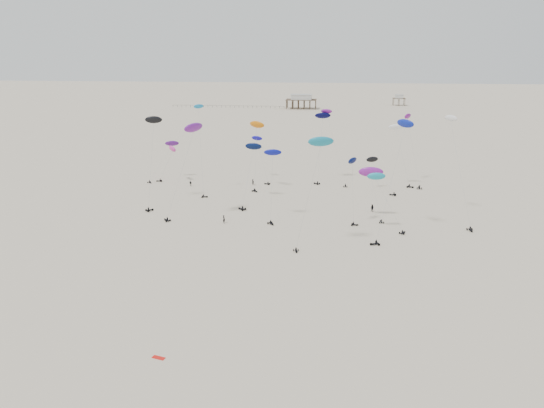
# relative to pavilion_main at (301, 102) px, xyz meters

# --- Properties ---
(ground_plane) EXTENTS (900.00, 900.00, 0.00)m
(ground_plane) POSITION_rel_pavilion_main_xyz_m (10.00, -150.00, -4.22)
(ground_plane) COLOR beige
(pavilion_main) EXTENTS (21.00, 13.00, 9.80)m
(pavilion_main) POSITION_rel_pavilion_main_xyz_m (0.00, 0.00, 0.00)
(pavilion_main) COLOR brown
(pavilion_main) RESTS_ON ground
(pavilion_small) EXTENTS (9.00, 7.00, 8.00)m
(pavilion_small) POSITION_rel_pavilion_main_xyz_m (70.00, 30.00, -0.74)
(pavilion_small) COLOR brown
(pavilion_small) RESTS_ON ground
(pier_fence) EXTENTS (80.20, 0.20, 1.50)m
(pier_fence) POSITION_rel_pavilion_main_xyz_m (-52.00, -0.00, -3.45)
(pier_fence) COLOR black
(pier_fence) RESTS_ON ground
(rig_0) EXTENTS (4.37, 8.27, 17.19)m
(rig_0) POSITION_rel_pavilion_main_xyz_m (8.76, -250.80, 8.18)
(rig_0) COLOR black
(rig_0) RESTS_ON ground
(rig_1) EXTENTS (8.99, 11.64, 23.16)m
(rig_1) POSITION_rel_pavilion_main_xyz_m (22.75, -211.02, 10.21)
(rig_1) COLOR black
(rig_1) RESTS_ON ground
(rig_2) EXTENTS (8.88, 10.13, 12.24)m
(rig_2) POSITION_rel_pavilion_main_xyz_m (36.28, -220.35, 1.99)
(rig_2) COLOR black
(rig_2) RESTS_ON ground
(rig_3) EXTENTS (5.97, 17.47, 26.90)m
(rig_3) POSITION_rel_pavilion_main_xyz_m (52.36, -245.35, 11.37)
(rig_3) COLOR black
(rig_3) RESTS_ON ground
(rig_4) EXTENTS (5.55, 7.69, 20.22)m
(rig_4) POSITION_rel_pavilion_main_xyz_m (0.94, -222.50, 12.05)
(rig_4) COLOR black
(rig_4) RESTS_ON ground
(rig_5) EXTENTS (9.45, 4.89, 13.80)m
(rig_5) POSITION_rel_pavilion_main_xyz_m (34.21, -256.36, 5.57)
(rig_5) COLOR black
(rig_5) RESTS_ON ground
(rig_6) EXTENTS (8.30, 11.27, 13.97)m
(rig_6) POSITION_rel_pavilion_main_xyz_m (-28.81, -212.09, 5.17)
(rig_6) COLOR black
(rig_6) RESTS_ON ground
(rig_7) EXTENTS (3.36, 4.67, 15.97)m
(rig_7) POSITION_rel_pavilion_main_xyz_m (27.79, -252.38, 6.78)
(rig_7) COLOR black
(rig_7) RESTS_ON ground
(rig_8) EXTENTS (9.80, 9.65, 23.43)m
(rig_8) POSITION_rel_pavilion_main_xyz_m (-10.85, -251.03, 15.22)
(rig_8) COLOR black
(rig_8) RESTS_ON ground
(rig_9) EXTENTS (7.59, 11.69, 15.42)m
(rig_9) POSITION_rel_pavilion_main_xyz_m (0.05, -210.31, 5.32)
(rig_9) COLOR black
(rig_9) RESTS_ON ground
(rig_10) EXTENTS (5.10, 9.48, 21.36)m
(rig_10) POSITION_rel_pavilion_main_xyz_m (19.32, -209.48, 12.47)
(rig_10) COLOR black
(rig_10) RESTS_ON ground
(rig_11) EXTENTS (5.27, 10.44, 25.21)m
(rig_11) POSITION_rel_pavilion_main_xyz_m (-13.95, -229.04, 10.05)
(rig_11) COLOR black
(rig_11) RESTS_ON ground
(rig_12) EXTENTS (9.47, 14.79, 26.31)m
(rig_12) POSITION_rel_pavilion_main_xyz_m (36.92, -257.85, 13.93)
(rig_12) COLOR black
(rig_12) RESTS_ON ground
(rig_13) EXTENTS (7.39, 5.03, 11.42)m
(rig_13) POSITION_rel_pavilion_main_xyz_m (-27.08, -216.19, 4.44)
(rig_13) COLOR black
(rig_13) RESTS_ON ground
(rig_14) EXTENTS (8.50, 5.06, 18.78)m
(rig_14) POSITION_rel_pavilion_main_xyz_m (42.50, -214.04, 9.42)
(rig_14) COLOR black
(rig_14) RESTS_ON ground
(rig_15) EXTENTS (6.40, 6.60, 12.84)m
(rig_15) POSITION_rel_pavilion_main_xyz_m (32.44, -246.83, 6.27)
(rig_15) COLOR black
(rig_15) RESTS_ON ground
(rig_16) EXTENTS (4.80, 13.38, 23.64)m
(rig_16) POSITION_rel_pavilion_main_xyz_m (-24.07, -240.10, 12.41)
(rig_16) COLOR black
(rig_16) RESTS_ON ground
(rig_17) EXTENTS (4.91, 14.90, 17.97)m
(rig_17) POSITION_rel_pavilion_main_xyz_m (1.12, -235.21, 6.69)
(rig_17) COLOR black
(rig_17) RESTS_ON ground
(rig_18) EXTENTS (5.94, 12.38, 21.65)m
(rig_18) POSITION_rel_pavilion_main_xyz_m (46.61, -211.53, 8.18)
(rig_18) COLOR black
(rig_18) RESTS_ON ground
(rig_19) EXTENTS (7.85, 7.03, 23.36)m
(rig_19) POSITION_rel_pavilion_main_xyz_m (20.05, -268.17, 15.60)
(rig_19) COLOR black
(rig_19) RESTS_ON ground
(spectator_0) EXTENTS (0.99, 1.00, 2.30)m
(spectator_0) POSITION_rel_pavilion_main_xyz_m (-2.26, -255.59, -4.22)
(spectator_0) COLOR black
(spectator_0) RESTS_ON ground
(spectator_1) EXTENTS (1.25, 1.20, 2.25)m
(spectator_1) POSITION_rel_pavilion_main_xyz_m (33.36, -242.22, -4.22)
(spectator_1) COLOR black
(spectator_1) RESTS_ON ground
(spectator_2) EXTENTS (1.21, 0.77, 1.91)m
(spectator_2) POSITION_rel_pavilion_main_xyz_m (-19.53, -221.72, -4.22)
(spectator_2) COLOR black
(spectator_2) RESTS_ON ground
(spectator_3) EXTENTS (0.93, 0.81, 2.15)m
(spectator_3) POSITION_rel_pavilion_main_xyz_m (-0.94, -218.36, -4.22)
(spectator_3) COLOR black
(spectator_3) RESTS_ON ground
(grounded_kite_b) EXTENTS (1.92, 1.14, 0.07)m
(grounded_kite_b) POSITION_rel_pavilion_main_xyz_m (0.64, -313.07, -4.22)
(grounded_kite_b) COLOR red
(grounded_kite_b) RESTS_ON ground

